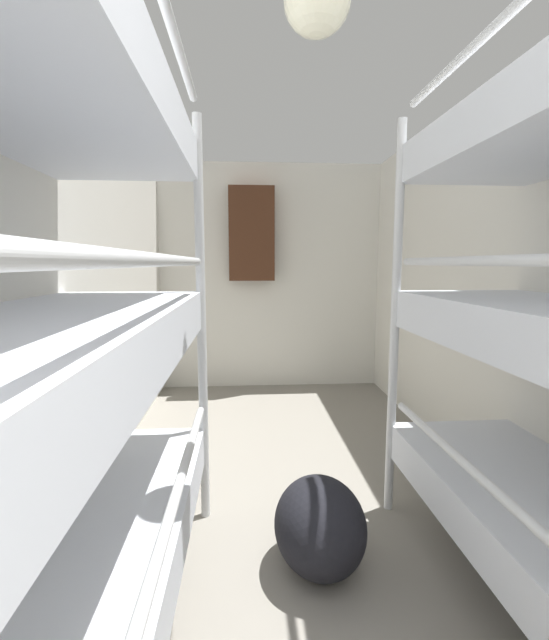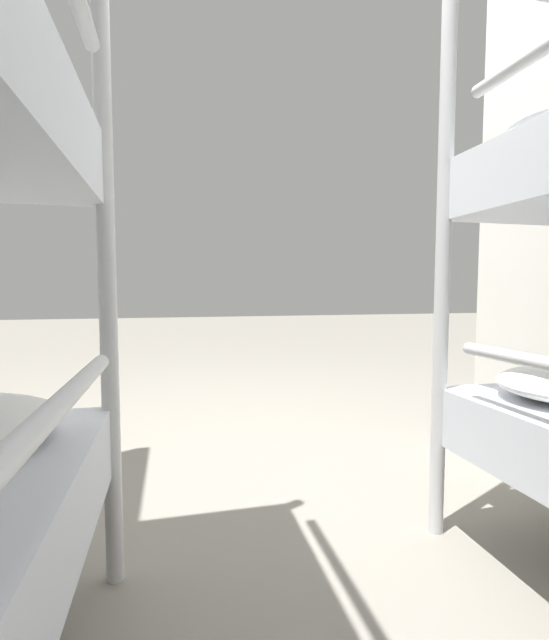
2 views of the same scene
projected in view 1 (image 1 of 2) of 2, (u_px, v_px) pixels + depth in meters
wall_left at (48, 295)px, 1.88m from camera, size 0.06×4.89×2.25m
wall_right at (537, 293)px, 2.04m from camera, size 0.06×4.89×2.25m
wall_back at (270, 277)px, 4.35m from camera, size 2.33×0.06×2.25m
bunk_stack_left_near at (26, 352)px, 1.01m from camera, size 0.65×1.94×1.97m
duffel_bag at (320, 525)px, 1.77m from camera, size 0.38×0.47×0.38m
hanging_coat at (252, 234)px, 4.14m from camera, size 0.44×0.12×0.90m
ceiling_light at (317, 0)px, 1.51m from camera, size 0.24×0.24×0.24m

